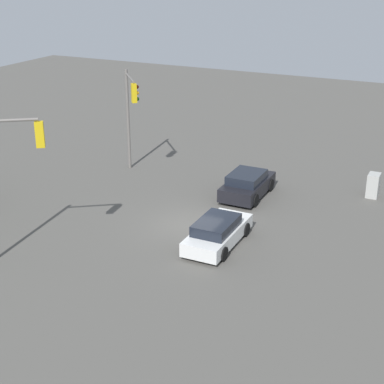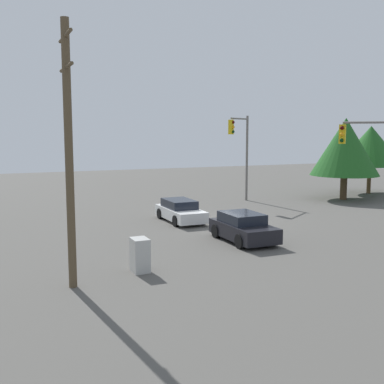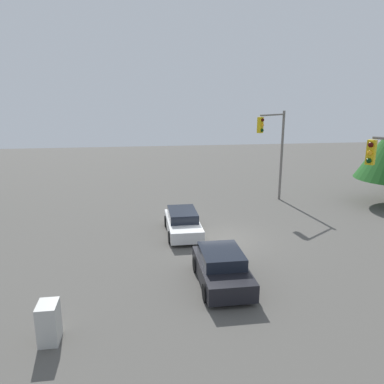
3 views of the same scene
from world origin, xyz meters
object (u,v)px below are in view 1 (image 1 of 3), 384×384
traffic_signal_main (131,107)px  electrical_cabinet (373,185)px  sedan_white (218,232)px  traffic_signal_cross (0,167)px  sedan_dark (247,184)px

traffic_signal_main → electrical_cabinet: bearing=59.5°
sedan_white → traffic_signal_cross: (5.49, -7.18, 3.78)m
sedan_dark → electrical_cabinet: 6.87m
traffic_signal_main → sedan_white: bearing=11.4°
traffic_signal_main → traffic_signal_cross: size_ratio=0.93×
sedan_white → traffic_signal_cross: bearing=-142.6°
sedan_white → traffic_signal_cross: 9.80m
sedan_white → traffic_signal_main: size_ratio=0.71×
electrical_cabinet → traffic_signal_cross: bearing=-40.7°
sedan_dark → traffic_signal_main: traffic_signal_main is taller
traffic_signal_main → electrical_cabinet: (-2.53, 13.74, -3.46)m
traffic_signal_cross → electrical_cabinet: traffic_signal_cross is taller
sedan_white → sedan_dark: bearing=98.3°
sedan_dark → traffic_signal_cross: 13.69m
sedan_dark → electrical_cabinet: size_ratio=3.06×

